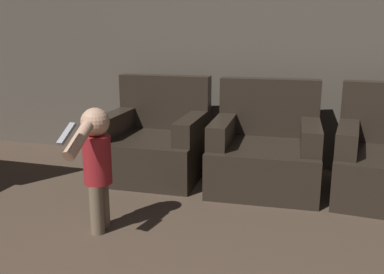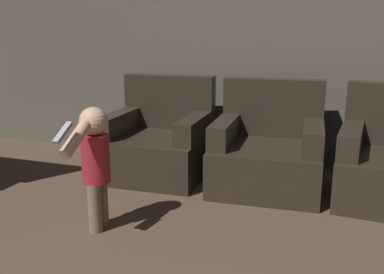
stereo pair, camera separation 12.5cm
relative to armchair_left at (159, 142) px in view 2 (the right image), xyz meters
The scene contains 4 objects.
wall_back 1.46m from the armchair_left, 37.13° to the left, with size 8.40×0.05×2.60m.
armchair_left is the anchor object (origin of this frame).
armchair_middle 1.03m from the armchair_left, ahead, with size 0.95×0.94×0.90m.
person_toddler 1.25m from the armchair_left, 86.34° to the right, with size 0.19×0.58×0.85m.
Camera 2 is at (0.73, 0.28, 1.32)m, focal length 40.00 mm.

